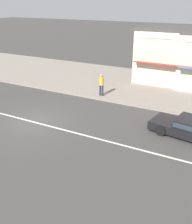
% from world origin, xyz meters
% --- Properties ---
extents(ground_plane, '(160.00, 160.00, 0.00)m').
position_xyz_m(ground_plane, '(0.00, 0.00, 0.00)').
color(ground_plane, '#423F3D').
extents(lane_centre_stripe, '(50.40, 0.14, 0.01)m').
position_xyz_m(lane_centre_stripe, '(0.00, 0.00, 0.00)').
color(lane_centre_stripe, silver).
rests_on(lane_centre_stripe, ground).
extents(kerb_strip, '(68.00, 10.00, 0.15)m').
position_xyz_m(kerb_strip, '(0.00, 10.37, 0.07)').
color(kerb_strip, gray).
rests_on(kerb_strip, ground).
extents(sedan_black_1, '(4.65, 2.42, 1.06)m').
position_xyz_m(sedan_black_1, '(9.05, 2.65, 0.53)').
color(sedan_black_1, black).
rests_on(sedan_black_1, ground).
extents(pedestrian_near_clock, '(0.34, 0.34, 1.73)m').
position_xyz_m(pedestrian_near_clock, '(1.75, 6.05, 1.16)').
color(pedestrian_near_clock, '#232838').
rests_on(pedestrian_near_clock, kerb_strip).
extents(shopfront_corner_warung, '(6.98, 5.21, 4.78)m').
position_xyz_m(shopfront_corner_warung, '(6.00, 12.55, 2.55)').
color(shopfront_corner_warung, beige).
rests_on(shopfront_corner_warung, kerb_strip).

